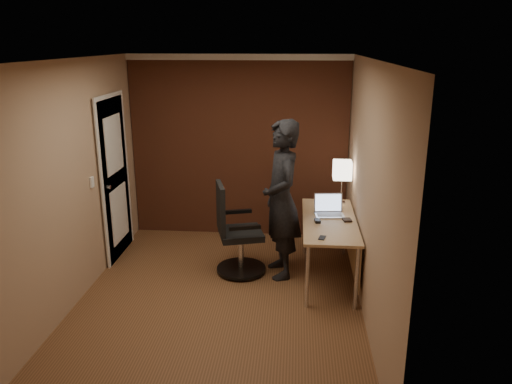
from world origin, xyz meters
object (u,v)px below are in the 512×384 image
desk_lamp (342,171)px  office_chair (235,235)px  mouse (317,221)px  person (281,200)px  laptop (329,209)px  wallet (347,220)px  phone (322,238)px  desk (335,230)px

desk_lamp → office_chair: size_ratio=0.49×
mouse → person: 0.48m
laptop → person: person is taller
wallet → person: size_ratio=0.06×
phone → desk_lamp: bearing=90.6°
desk_lamp → person: 0.92m
mouse → office_chair: (-0.95, 0.17, -0.27)m
wallet → desk: bearing=163.3°
laptop → phone: (-0.11, -0.75, -0.06)m
desk_lamp → wallet: 0.76m
laptop → wallet: 0.29m
mouse → wallet: 0.34m
phone → office_chair: office_chair is taller
person → laptop: bearing=84.6°
laptop → mouse: 0.32m
desk_lamp → office_chair: bearing=-156.5°
desk_lamp → mouse: (-0.31, -0.71, -0.40)m
laptop → person: size_ratio=0.19×
laptop → wallet: bearing=-47.7°
office_chair → desk: bearing=-2.8°
phone → office_chair: 1.19m
desk → office_chair: bearing=177.2°
office_chair → laptop: bearing=6.3°
mouse → office_chair: size_ratio=0.09×
phone → office_chair: (-0.98, 0.63, -0.26)m
wallet → office_chair: 1.31m
person → wallet: bearing=65.7°
desk → person: person is taller
desk → wallet: wallet is taller
desk_lamp → person: (-0.72, -0.53, -0.22)m
mouse → person: person is taller
desk_lamp → laptop: 0.58m
office_chair → person: person is taller
laptop → wallet: size_ratio=3.22×
desk_lamp → person: bearing=-143.8°
desk → desk_lamp: bearing=80.7°
desk_lamp → wallet: desk_lamp is taller
phone → person: (-0.44, 0.65, 0.19)m
desk → mouse: mouse is taller
desk → laptop: (-0.07, 0.18, 0.19)m
desk_lamp → office_chair: (-1.26, -0.55, -0.67)m
desk → wallet: (0.12, -0.04, 0.14)m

